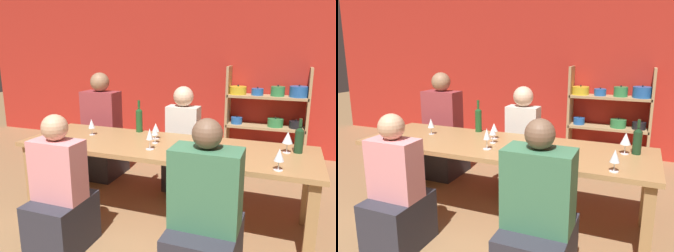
% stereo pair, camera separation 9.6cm
% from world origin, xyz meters
% --- Properties ---
extents(wall_back_red, '(8.80, 0.06, 2.70)m').
position_xyz_m(wall_back_red, '(0.00, 3.83, 1.35)').
color(wall_back_red, red).
rests_on(wall_back_red, ground_plane).
extents(shelf_unit, '(1.14, 0.30, 1.32)m').
position_xyz_m(shelf_unit, '(0.78, 3.63, 0.57)').
color(shelf_unit, tan).
rests_on(shelf_unit, ground_plane).
extents(dining_table, '(2.65, 0.84, 0.72)m').
position_xyz_m(dining_table, '(0.01, 1.46, 0.64)').
color(dining_table, '#AD7F4C').
rests_on(dining_table, ground_plane).
extents(wine_bottle_green, '(0.07, 0.07, 0.33)m').
position_xyz_m(wine_bottle_green, '(-0.40, 1.81, 0.85)').
color(wine_bottle_green, '#1E4C23').
rests_on(wine_bottle_green, dining_table).
extents(wine_bottle_dark, '(0.07, 0.07, 0.29)m').
position_xyz_m(wine_bottle_dark, '(1.15, 1.63, 0.84)').
color(wine_bottle_dark, '#19381E').
rests_on(wine_bottle_dark, dining_table).
extents(wine_glass_empty_a, '(0.07, 0.07, 0.16)m').
position_xyz_m(wine_glass_empty_a, '(-0.79, 1.53, 0.83)').
color(wine_glass_empty_a, white).
rests_on(wine_glass_empty_a, dining_table).
extents(wine_glass_red_a, '(0.07, 0.07, 0.15)m').
position_xyz_m(wine_glass_red_a, '(-0.13, 1.62, 0.83)').
color(wine_glass_red_a, white).
rests_on(wine_glass_red_a, dining_table).
extents(wine_glass_red_b, '(0.07, 0.07, 0.16)m').
position_xyz_m(wine_glass_red_b, '(1.01, 1.14, 0.83)').
color(wine_glass_red_b, white).
rests_on(wine_glass_red_b, dining_table).
extents(wine_glass_red_c, '(0.08, 0.08, 0.15)m').
position_xyz_m(wine_glass_red_c, '(0.32, 1.80, 0.83)').
color(wine_glass_red_c, white).
rests_on(wine_glass_red_c, dining_table).
extents(wine_glass_white_a, '(0.07, 0.07, 0.19)m').
position_xyz_m(wine_glass_white_a, '(-0.05, 1.28, 0.85)').
color(wine_glass_white_a, white).
rests_on(wine_glass_white_a, dining_table).
extents(wine_glass_empty_b, '(0.08, 0.08, 0.16)m').
position_xyz_m(wine_glass_empty_b, '(0.47, 1.30, 0.84)').
color(wine_glass_empty_b, white).
rests_on(wine_glass_empty_b, dining_table).
extents(wine_glass_empty_c, '(0.06, 0.06, 0.15)m').
position_xyz_m(wine_glass_empty_c, '(-0.08, 1.47, 0.83)').
color(wine_glass_empty_c, white).
rests_on(wine_glass_empty_c, dining_table).
extents(wine_glass_empty_d, '(0.08, 0.08, 0.18)m').
position_xyz_m(wine_glass_empty_d, '(1.06, 1.59, 0.85)').
color(wine_glass_empty_d, white).
rests_on(wine_glass_empty_d, dining_table).
extents(cell_phone, '(0.17, 0.13, 0.01)m').
position_xyz_m(cell_phone, '(-1.21, 1.52, 0.73)').
color(cell_phone, '#1E2338').
rests_on(cell_phone, dining_table).
extents(person_near_a, '(0.44, 0.55, 1.16)m').
position_xyz_m(person_near_a, '(0.60, 0.69, 0.41)').
color(person_near_a, '#2D2D38').
rests_on(person_near_a, ground_plane).
extents(person_far_a, '(0.36, 0.45, 1.17)m').
position_xyz_m(person_far_a, '(-0.04, 2.19, 0.44)').
color(person_far_a, '#2D2D38').
rests_on(person_far_a, ground_plane).
extents(person_near_b, '(0.39, 0.49, 1.10)m').
position_xyz_m(person_near_b, '(-0.57, 0.72, 0.40)').
color(person_near_b, '#2D2D38').
rests_on(person_near_b, ground_plane).
extents(person_far_b, '(0.45, 0.56, 1.29)m').
position_xyz_m(person_far_b, '(-1.10, 2.20, 0.47)').
color(person_far_b, '#2D2D38').
rests_on(person_far_b, ground_plane).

